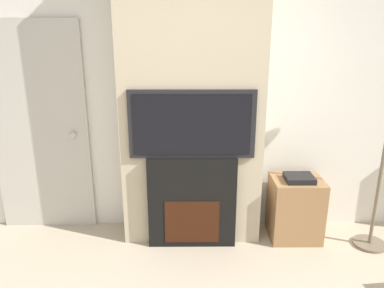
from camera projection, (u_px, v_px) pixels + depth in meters
The scene contains 6 objects.
wall_back at pixel (192, 91), 3.44m from camera, with size 6.00×0.06×2.70m.
chimney_breast at pixel (192, 95), 3.24m from camera, with size 1.24×0.37×2.70m.
fireplace at pixel (192, 202), 3.34m from camera, with size 0.78×0.15×0.84m.
television at pixel (192, 124), 3.12m from camera, with size 1.06×0.07×0.58m.
media_stand at pixel (295, 207), 3.49m from camera, with size 0.46×0.40×0.64m.
entry_door at pixel (40, 130), 3.49m from camera, with size 0.90×0.09×1.99m.
Camera 1 is at (-0.02, -1.40, 1.92)m, focal length 35.00 mm.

